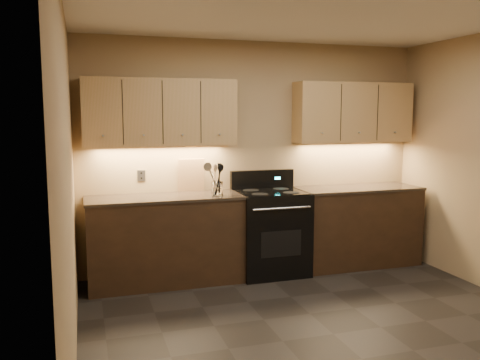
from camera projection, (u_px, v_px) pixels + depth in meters
name	position (u px, v px, depth m)	size (l,w,h in m)	color
floor	(333.00, 334.00, 4.14)	(4.00, 4.00, 0.00)	black
ceiling	(342.00, 4.00, 3.81)	(4.00, 4.00, 0.00)	silver
wall_back	(255.00, 156.00, 5.87)	(4.00, 0.04, 2.60)	#9D8A5C
wall_left	(68.00, 187.00, 3.38)	(0.04, 4.00, 2.60)	#9D8A5C
counter_left	(165.00, 240.00, 5.37)	(1.62, 0.62, 0.93)	black
counter_right	(356.00, 226.00, 6.04)	(1.46, 0.62, 0.93)	black
stove	(270.00, 231.00, 5.69)	(0.76, 0.68, 1.14)	black
upper_cab_left	(160.00, 112.00, 5.34)	(1.60, 0.30, 0.70)	tan
upper_cab_right	(353.00, 113.00, 6.01)	(1.44, 0.30, 0.70)	tan
outlet_plate	(141.00, 176.00, 5.50)	(0.09, 0.01, 0.12)	#B2B5BA
utensil_crock	(217.00, 189.00, 5.36)	(0.13, 0.13, 0.15)	white
cutting_board	(191.00, 175.00, 5.63)	(0.29, 0.02, 0.37)	tan
wooden_spoon	(214.00, 179.00, 5.33)	(0.06, 0.06, 0.31)	tan
black_spoon	(216.00, 178.00, 5.37)	(0.06, 0.06, 0.33)	black
black_turner	(219.00, 178.00, 5.32)	(0.08, 0.08, 0.34)	black
steel_spatula	(219.00, 177.00, 5.35)	(0.08, 0.08, 0.36)	silver
steel_skimmer	(220.00, 178.00, 5.34)	(0.09, 0.09, 0.34)	silver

